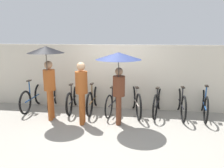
# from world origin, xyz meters

# --- Properties ---
(ground_plane) EXTENTS (30.00, 30.00, 0.00)m
(ground_plane) POSITION_xyz_m (0.00, 0.00, 0.00)
(ground_plane) COLOR gray
(back_wall) EXTENTS (13.33, 0.12, 2.07)m
(back_wall) POSITION_xyz_m (0.00, 1.74, 1.03)
(back_wall) COLOR beige
(back_wall) RESTS_ON ground
(parked_bicycle_0) EXTENTS (0.44, 1.76, 1.07)m
(parked_bicycle_0) POSITION_xyz_m (-2.66, 1.26, 0.38)
(parked_bicycle_0) COLOR black
(parked_bicycle_0) RESTS_ON ground
(parked_bicycle_1) EXTENTS (0.55, 1.69, 1.08)m
(parked_bicycle_1) POSITION_xyz_m (-2.00, 1.34, 0.36)
(parked_bicycle_1) COLOR black
(parked_bicycle_1) RESTS_ON ground
(parked_bicycle_2) EXTENTS (0.44, 1.70, 0.99)m
(parked_bicycle_2) POSITION_xyz_m (-1.33, 1.32, 0.37)
(parked_bicycle_2) COLOR black
(parked_bicycle_2) RESTS_ON ground
(parked_bicycle_3) EXTENTS (0.44, 1.76, 0.96)m
(parked_bicycle_3) POSITION_xyz_m (-0.67, 1.34, 0.38)
(parked_bicycle_3) COLOR black
(parked_bicycle_3) RESTS_ON ground
(parked_bicycle_4) EXTENTS (0.45, 1.78, 0.98)m
(parked_bicycle_4) POSITION_xyz_m (0.00, 1.31, 0.37)
(parked_bicycle_4) COLOR black
(parked_bicycle_4) RESTS_ON ground
(parked_bicycle_5) EXTENTS (0.53, 1.81, 1.06)m
(parked_bicycle_5) POSITION_xyz_m (0.66, 1.27, 0.40)
(parked_bicycle_5) COLOR black
(parked_bicycle_5) RESTS_ON ground
(parked_bicycle_6) EXTENTS (0.52, 1.68, 1.09)m
(parked_bicycle_6) POSITION_xyz_m (1.33, 1.34, 0.38)
(parked_bicycle_6) COLOR black
(parked_bicycle_6) RESTS_ON ground
(parked_bicycle_7) EXTENTS (0.44, 1.81, 1.06)m
(parked_bicycle_7) POSITION_xyz_m (2.00, 1.29, 0.39)
(parked_bicycle_7) COLOR black
(parked_bicycle_7) RESTS_ON ground
(parked_bicycle_8) EXTENTS (0.47, 1.83, 1.02)m
(parked_bicycle_8) POSITION_xyz_m (2.66, 1.31, 0.39)
(parked_bicycle_8) COLOR black
(parked_bicycle_8) RESTS_ON ground
(pedestrian_leading) EXTENTS (0.97, 0.97, 2.07)m
(pedestrian_leading) POSITION_xyz_m (-1.69, 0.37, 1.61)
(pedestrian_leading) COLOR #9E4C1E
(pedestrian_leading) RESTS_ON ground
(pedestrian_center) EXTENTS (0.32, 0.32, 1.68)m
(pedestrian_center) POSITION_xyz_m (-0.73, 0.26, 0.98)
(pedestrian_center) COLOR #9E4C1E
(pedestrian_center) RESTS_ON ground
(pedestrian_trailing) EXTENTS (1.15, 1.15, 1.94)m
(pedestrian_trailing) POSITION_xyz_m (0.25, 0.30, 1.59)
(pedestrian_trailing) COLOR brown
(pedestrian_trailing) RESTS_ON ground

